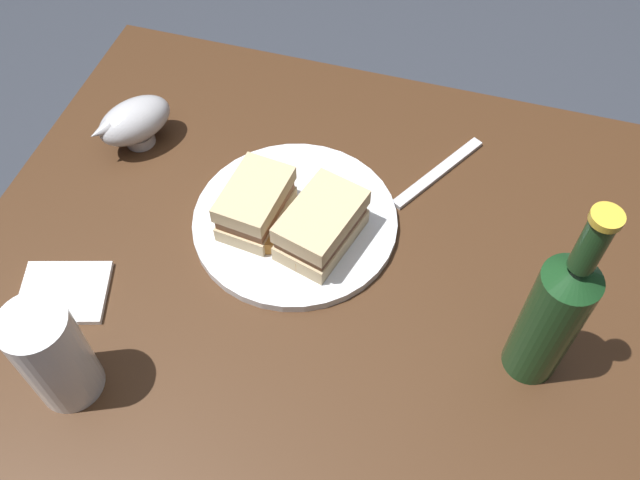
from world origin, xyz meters
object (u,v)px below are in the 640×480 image
Objects in this scene: cider_bottle at (553,314)px; fork at (438,172)px; gravy_boat at (134,121)px; sandwich_half_left at (256,204)px; napkin at (64,292)px; sandwich_half_right at (321,225)px; plate at (295,221)px; pint_glass at (56,359)px.

cider_bottle is 0.33m from fork.
sandwich_half_left is at bearing -23.43° from gravy_boat.
napkin is 0.54m from fork.
gravy_boat is at bearing 161.73° from cider_bottle.
sandwich_half_right is 1.04× the size of gravy_boat.
fork is at bearing 53.43° from sandwich_half_right.
sandwich_half_right reaches higher than fork.
cider_bottle reaches higher than gravy_boat.
cider_bottle is (0.29, -0.09, 0.07)m from sandwich_half_right.
plate is at bearing 150.77° from sandwich_half_right.
fork is (-0.16, 0.26, -0.11)m from cider_bottle.
plate is 1.55× the size of fork.
sandwich_half_right is 0.76× the size of fork.
cider_bottle is at bearing -17.88° from sandwich_half_right.
pint_glass is 1.35× the size of napkin.
pint_glass is 1.14× the size of gravy_boat.
pint_glass is at bearing -76.41° from gravy_boat.
gravy_boat is 1.19× the size of napkin.
plate is 0.29m from gravy_boat.
sandwich_half_left is 0.24m from gravy_boat.
plate is 0.37m from cider_bottle.
cider_bottle is (0.60, -0.20, 0.07)m from gravy_boat.
sandwich_half_left is 0.31m from pint_glass.
cider_bottle is at bearing 7.19° from napkin.
gravy_boat is (-0.09, 0.38, -0.02)m from pint_glass.
sandwich_half_left is at bearing 173.78° from sandwich_half_right.
plate is 0.98× the size of cider_bottle.
fork is at bearing 8.27° from gravy_boat.
gravy_boat is at bearing 156.57° from sandwich_half_left.
plate is 2.39× the size of sandwich_half_left.
cider_bottle is 2.59× the size of napkin.
pint_glass is at bearing -121.04° from plate.
sandwich_half_left is at bearing 65.29° from pint_glass.
pint_glass is (-0.13, -0.28, 0.02)m from sandwich_half_left.
cider_bottle reaches higher than napkin.
sandwich_half_right is at bearing -18.63° from gravy_boat.
pint_glass reaches higher than gravy_boat.
napkin is (0.02, -0.27, -0.04)m from gravy_boat.
napkin is (-0.25, -0.19, -0.00)m from plate.
gravy_boat is at bearing 128.78° from fork.
gravy_boat is (-0.32, 0.11, -0.00)m from sandwich_half_right.
plate is at bearing 160.88° from fork.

